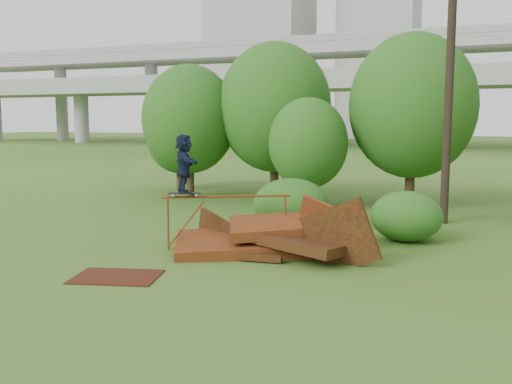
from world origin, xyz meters
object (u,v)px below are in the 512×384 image
at_px(skater, 184,164).
at_px(scrap_pile, 270,239).
at_px(utility_pole, 450,74).
at_px(flat_plate, 117,277).

bearing_deg(skater, scrap_pile, -116.48).
bearing_deg(utility_pole, skater, -132.55).
distance_m(flat_plate, utility_pole, 12.79).
bearing_deg(scrap_pile, flat_plate, -122.31).
xyz_separation_m(skater, utility_pole, (6.28, 6.84, 2.69)).
xyz_separation_m(scrap_pile, flat_plate, (-2.31, -3.65, -0.34)).
distance_m(skater, flat_plate, 3.88).
xyz_separation_m(skater, flat_plate, (-0.03, -3.09, -2.35)).
xyz_separation_m(flat_plate, utility_pole, (6.31, 9.93, 5.03)).
height_order(scrap_pile, skater, skater).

